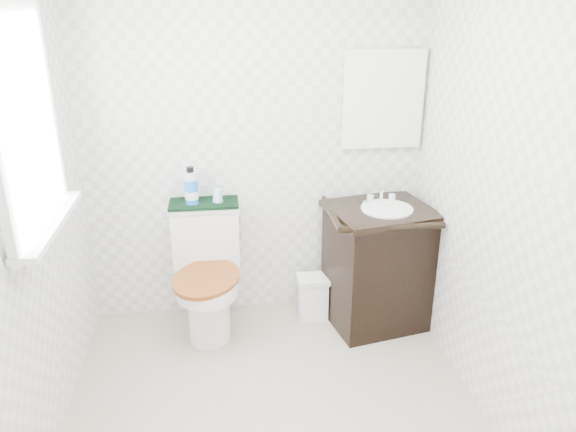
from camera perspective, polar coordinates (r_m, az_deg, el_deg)
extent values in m
plane|color=#B3A590|center=(3.11, -1.28, -20.37)|extent=(2.40, 2.40, 0.00)
plane|color=white|center=(3.61, -3.38, 7.60)|extent=(2.40, 0.00, 2.40)
plane|color=white|center=(1.42, 3.37, -16.93)|extent=(2.40, 0.00, 2.40)
plane|color=white|center=(2.61, -26.31, -0.41)|extent=(0.00, 2.40, 2.40)
plane|color=white|center=(2.79, 21.64, 1.66)|extent=(0.00, 2.40, 2.40)
cube|color=white|center=(2.73, -25.36, 8.42)|extent=(0.02, 0.70, 0.90)
cube|color=silver|center=(3.67, 9.63, 11.58)|extent=(0.50, 0.02, 0.60)
cylinder|color=white|center=(3.64, -8.07, -9.55)|extent=(0.27, 0.27, 0.41)
cube|color=white|center=(3.85, -8.03, -7.61)|extent=(0.27, 0.28, 0.41)
cube|color=white|center=(3.69, -8.35, -2.09)|extent=(0.43, 0.18, 0.39)
cube|color=white|center=(3.62, -8.53, 0.94)|extent=(0.45, 0.20, 0.03)
cylinder|color=white|center=(3.50, -8.25, -7.04)|extent=(0.39, 0.39, 0.08)
cylinder|color=maroon|center=(3.48, -8.30, -6.31)|extent=(0.50, 0.50, 0.03)
cube|color=black|center=(3.75, 9.01, -5.35)|extent=(0.68, 0.61, 0.78)
cube|color=black|center=(3.58, 9.39, 0.49)|extent=(0.72, 0.65, 0.04)
cylinder|color=white|center=(3.55, 10.01, 0.71)|extent=(0.32, 0.32, 0.01)
ellipsoid|color=white|center=(3.57, 9.96, -0.11)|extent=(0.28, 0.28, 0.14)
cylinder|color=silver|center=(3.66, 9.45, 2.15)|extent=(0.02, 0.02, 0.10)
cube|color=white|center=(3.87, 2.53, -8.42)|extent=(0.19, 0.15, 0.28)
cube|color=white|center=(3.79, 2.57, -6.42)|extent=(0.21, 0.17, 0.03)
cube|color=black|center=(3.61, -8.56, 1.29)|extent=(0.44, 0.22, 0.02)
cylinder|color=blue|center=(3.57, -9.77, 2.46)|extent=(0.08, 0.08, 0.15)
cylinder|color=silver|center=(3.53, -9.88, 4.04)|extent=(0.08, 0.08, 0.05)
cylinder|color=black|center=(3.52, -9.92, 4.67)|extent=(0.05, 0.05, 0.03)
cone|color=#92C1F0|center=(3.58, -7.16, 2.07)|extent=(0.07, 0.07, 0.08)
ellipsoid|color=#197B6B|center=(3.64, 8.08, 1.47)|extent=(0.07, 0.04, 0.02)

